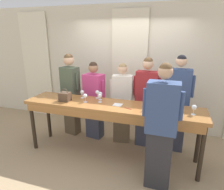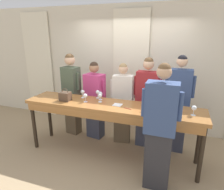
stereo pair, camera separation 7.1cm
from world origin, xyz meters
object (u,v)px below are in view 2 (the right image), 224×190
(guest_navy_coat, at_px, (178,104))
(host_pouring, at_px, (160,129))
(tasting_bar, at_px, (110,110))
(guest_striped_shirt, at_px, (147,102))
(handbag, at_px, (65,96))
(wine_glass_front_left, at_px, (85,96))
(wine_glass_front_mid, at_px, (100,96))
(guest_olive_jacket, at_px, (72,93))
(wine_glass_front_right, at_px, (83,92))
(wine_bottle, at_px, (153,100))
(wine_glass_center_right, at_px, (98,92))
(wine_glass_center_mid, at_px, (100,94))
(wine_glass_center_left, at_px, (194,108))
(guest_pink_top, at_px, (95,100))
(guest_cream_sweater, at_px, (123,103))

(guest_navy_coat, distance_m, host_pouring, 1.11)
(tasting_bar, relative_size, guest_striped_shirt, 1.77)
(handbag, distance_m, wine_glass_front_left, 0.38)
(wine_glass_front_left, height_order, wine_glass_front_mid, same)
(handbag, xyz_separation_m, guest_olive_jacket, (-0.25, 0.64, -0.15))
(handbag, bearing_deg, wine_glass_front_right, 48.33)
(wine_glass_front_mid, distance_m, wine_glass_front_right, 0.42)
(guest_olive_jacket, distance_m, host_pouring, 2.28)
(wine_bottle, xyz_separation_m, guest_olive_jacket, (-1.80, 0.48, -0.19))
(wine_bottle, height_order, wine_glass_center_right, wine_bottle)
(host_pouring, bearing_deg, wine_glass_center_mid, 148.62)
(tasting_bar, bearing_deg, wine_glass_center_left, -0.95)
(wine_glass_front_left, height_order, guest_navy_coat, guest_navy_coat)
(wine_glass_center_left, distance_m, host_pouring, 0.68)
(guest_pink_top, bearing_deg, handbag, -115.05)
(handbag, distance_m, wine_glass_center_left, 2.19)
(wine_glass_front_right, height_order, guest_striped_shirt, guest_striped_shirt)
(guest_cream_sweater, bearing_deg, wine_glass_front_right, -150.45)
(wine_glass_center_mid, bearing_deg, host_pouring, -31.38)
(wine_glass_front_right, bearing_deg, host_pouring, -24.87)
(wine_bottle, xyz_separation_m, handbag, (-1.56, -0.16, -0.04))
(wine_glass_center_right, height_order, guest_pink_top, guest_pink_top)
(host_pouring, bearing_deg, wine_glass_center_left, 48.61)
(handbag, xyz_separation_m, wine_glass_center_right, (0.50, 0.33, 0.03))
(wine_glass_center_left, height_order, guest_striped_shirt, guest_striped_shirt)
(guest_cream_sweater, bearing_deg, wine_glass_center_right, -142.97)
(wine_glass_center_left, relative_size, guest_pink_top, 0.09)
(handbag, bearing_deg, wine_glass_front_left, 7.84)
(guest_pink_top, xyz_separation_m, host_pouring, (1.45, -1.09, 0.10))
(guest_olive_jacket, xyz_separation_m, guest_striped_shirt, (1.63, 0.00, -0.02))
(wine_glass_center_left, relative_size, guest_navy_coat, 0.08)
(wine_glass_front_left, distance_m, wine_glass_center_left, 1.81)
(guest_pink_top, distance_m, host_pouring, 1.82)
(tasting_bar, bearing_deg, guest_olive_jacket, 152.27)
(tasting_bar, bearing_deg, guest_pink_top, 133.76)
(wine_glass_center_left, xyz_separation_m, guest_olive_jacket, (-2.43, 0.60, -0.18))
(wine_glass_center_right, xyz_separation_m, guest_navy_coat, (1.45, 0.31, -0.17))
(wine_bottle, distance_m, wine_glass_center_left, 0.64)
(guest_olive_jacket, distance_m, guest_pink_top, 0.56)
(guest_olive_jacket, height_order, guest_navy_coat, guest_navy_coat)
(wine_glass_center_mid, distance_m, guest_pink_top, 0.55)
(wine_glass_center_right, bearing_deg, wine_glass_center_mid, -41.83)
(guest_olive_jacket, distance_m, guest_striped_shirt, 1.63)
(tasting_bar, xyz_separation_m, wine_glass_center_mid, (-0.27, 0.20, 0.21))
(wine_glass_front_left, bearing_deg, tasting_bar, 0.93)
(wine_glass_front_left, bearing_deg, wine_glass_front_mid, 18.62)
(wine_glass_center_left, bearing_deg, wine_glass_center_mid, 172.26)
(guest_olive_jacket, bearing_deg, guest_cream_sweater, 0.00)
(guest_striped_shirt, bearing_deg, tasting_bar, -132.48)
(tasting_bar, height_order, wine_bottle, wine_bottle)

